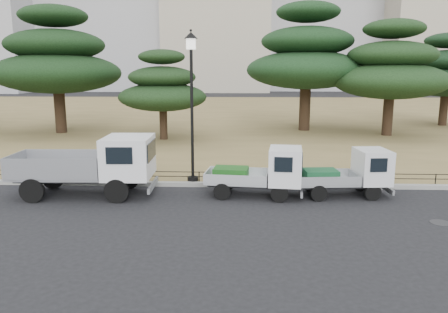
{
  "coord_description": "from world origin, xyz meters",
  "views": [
    {
      "loc": [
        0.69,
        -13.63,
        4.37
      ],
      "look_at": [
        0.0,
        2.0,
        1.3
      ],
      "focal_mm": 35.0,
      "sensor_mm": 36.0,
      "label": 1
    }
  ],
  "objects_px": {
    "truck_kei_rear": "(350,173)",
    "street_lamp": "(192,82)",
    "truck_large": "(92,163)",
    "tarp_pile": "(39,168)",
    "truck_kei_front": "(262,172)"
  },
  "relations": [
    {
      "from": "truck_kei_rear",
      "to": "street_lamp",
      "type": "relative_size",
      "value": 0.58
    },
    {
      "from": "truck_kei_front",
      "to": "tarp_pile",
      "type": "relative_size",
      "value": 2.22
    },
    {
      "from": "truck_kei_front",
      "to": "street_lamp",
      "type": "xyz_separation_m",
      "value": [
        -2.61,
        1.55,
        3.08
      ]
    },
    {
      "from": "street_lamp",
      "to": "tarp_pile",
      "type": "height_order",
      "value": "street_lamp"
    },
    {
      "from": "street_lamp",
      "to": "tarp_pile",
      "type": "distance_m",
      "value": 7.16
    },
    {
      "from": "street_lamp",
      "to": "truck_kei_rear",
      "type": "bearing_deg",
      "value": -13.28
    },
    {
      "from": "truck_kei_rear",
      "to": "truck_kei_front",
      "type": "bearing_deg",
      "value": 178.32
    },
    {
      "from": "truck_kei_rear",
      "to": "tarp_pile",
      "type": "height_order",
      "value": "truck_kei_rear"
    },
    {
      "from": "street_lamp",
      "to": "tarp_pile",
      "type": "relative_size",
      "value": 3.62
    },
    {
      "from": "truck_kei_rear",
      "to": "street_lamp",
      "type": "bearing_deg",
      "value": 161.31
    },
    {
      "from": "truck_kei_front",
      "to": "street_lamp",
      "type": "height_order",
      "value": "street_lamp"
    },
    {
      "from": "truck_large",
      "to": "truck_kei_front",
      "type": "xyz_separation_m",
      "value": [
        5.98,
        0.14,
        -0.3
      ]
    },
    {
      "from": "truck_large",
      "to": "truck_kei_rear",
      "type": "xyz_separation_m",
      "value": [
        9.1,
        0.34,
        -0.35
      ]
    },
    {
      "from": "truck_kei_rear",
      "to": "street_lamp",
      "type": "height_order",
      "value": "street_lamp"
    },
    {
      "from": "truck_large",
      "to": "street_lamp",
      "type": "bearing_deg",
      "value": 24.6
    }
  ]
}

